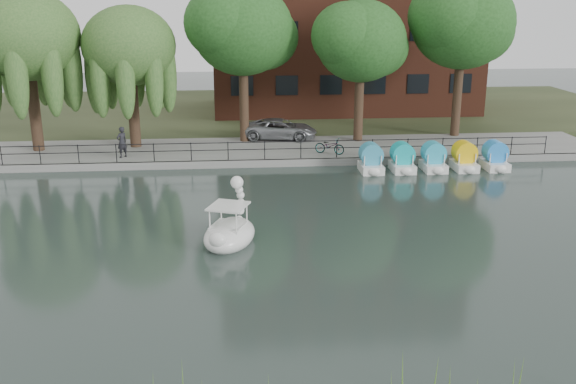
{
  "coord_description": "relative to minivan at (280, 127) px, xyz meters",
  "views": [
    {
      "loc": [
        -1.63,
        -21.01,
        8.98
      ],
      "look_at": [
        0.5,
        4.0,
        1.3
      ],
      "focal_mm": 40.0,
      "sensor_mm": 36.0,
      "label": 1
    }
  ],
  "objects": [
    {
      "name": "willow_mid",
      "position": [
        -8.75,
        -1.35,
        5.12
      ],
      "size": [
        5.32,
        5.32,
        8.15
      ],
      "color": "#473323",
      "rests_on": "promenade"
    },
    {
      "name": "promenade",
      "position": [
        -1.25,
        -2.35,
        -0.92
      ],
      "size": [
        40.0,
        6.0,
        0.4
      ],
      "primitive_type": "cube",
      "color": "gray",
      "rests_on": "ground_plane"
    },
    {
      "name": "bicycle",
      "position": [
        2.49,
        -4.2,
        -0.22
      ],
      "size": [
        1.3,
        1.81,
        1.0
      ],
      "primitive_type": "imported",
      "rotation": [
        0.0,
        0.0,
        1.11
      ],
      "color": "gray",
      "rests_on": "promenade"
    },
    {
      "name": "land_strip",
      "position": [
        -1.25,
        11.65,
        -0.94
      ],
      "size": [
        60.0,
        22.0,
        0.36
      ],
      "primitive_type": "cube",
      "color": "#47512D",
      "rests_on": "ground_plane"
    },
    {
      "name": "ground_plane",
      "position": [
        -1.25,
        -18.35,
        -1.12
      ],
      "size": [
        120.0,
        120.0,
        0.0
      ],
      "primitive_type": "plane",
      "color": "#36433D"
    },
    {
      "name": "willow_left",
      "position": [
        -14.25,
        -1.85,
        5.75
      ],
      "size": [
        5.88,
        5.88,
        9.01
      ],
      "color": "#473323",
      "rests_on": "promenade"
    },
    {
      "name": "broadleaf_far",
      "position": [
        11.25,
        0.15,
        6.27
      ],
      "size": [
        6.3,
        6.3,
        9.71
      ],
      "color": "#473323",
      "rests_on": "promenade"
    },
    {
      "name": "railing",
      "position": [
        -1.25,
        -5.1,
        0.02
      ],
      "size": [
        32.0,
        0.05,
        1.0
      ],
      "color": "black",
      "rests_on": "promenade"
    },
    {
      "name": "broadleaf_center",
      "position": [
        -2.25,
        -0.35,
        5.94
      ],
      "size": [
        6.0,
        6.0,
        9.25
      ],
      "color": "#473323",
      "rests_on": "promenade"
    },
    {
      "name": "minivan",
      "position": [
        0.0,
        0.0,
        0.0
      ],
      "size": [
        3.25,
        5.54,
        1.45
      ],
      "primitive_type": "imported",
      "rotation": [
        0.0,
        0.0,
        1.4
      ],
      "color": "gray",
      "rests_on": "promenade"
    },
    {
      "name": "swan_boat",
      "position": [
        -3.14,
        -16.48,
        -0.6
      ],
      "size": [
        2.65,
        3.26,
        2.39
      ],
      "rotation": [
        0.0,
        0.0,
        -0.36
      ],
      "color": "white",
      "rests_on": "ground_plane"
    },
    {
      "name": "broadleaf_right",
      "position": [
        4.75,
        -0.85,
        5.26
      ],
      "size": [
        5.4,
        5.4,
        8.32
      ],
      "color": "#473323",
      "rests_on": "promenade"
    },
    {
      "name": "kerb",
      "position": [
        -1.25,
        -5.3,
        -0.92
      ],
      "size": [
        40.0,
        0.25,
        0.4
      ],
      "primitive_type": "cube",
      "color": "gray",
      "rests_on": "ground_plane"
    },
    {
      "name": "pedal_boat_row",
      "position": [
        7.73,
        -6.79,
        -0.52
      ],
      "size": [
        7.95,
        1.7,
        1.4
      ],
      "color": "white",
      "rests_on": "ground_plane"
    },
    {
      "name": "pedestrian",
      "position": [
        -9.09,
        -4.05,
        0.27
      ],
      "size": [
        0.85,
        0.84,
        1.98
      ],
      "primitive_type": "imported",
      "rotation": [
        0.0,
        0.0,
        3.92
      ],
      "color": "black",
      "rests_on": "promenade"
    }
  ]
}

